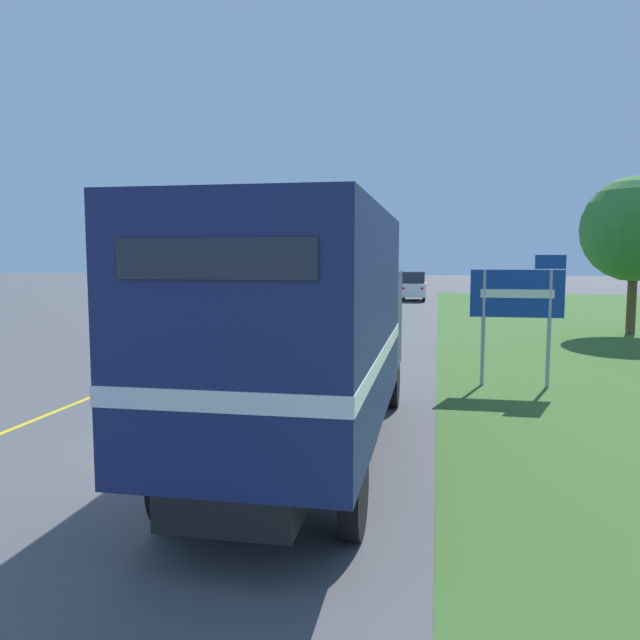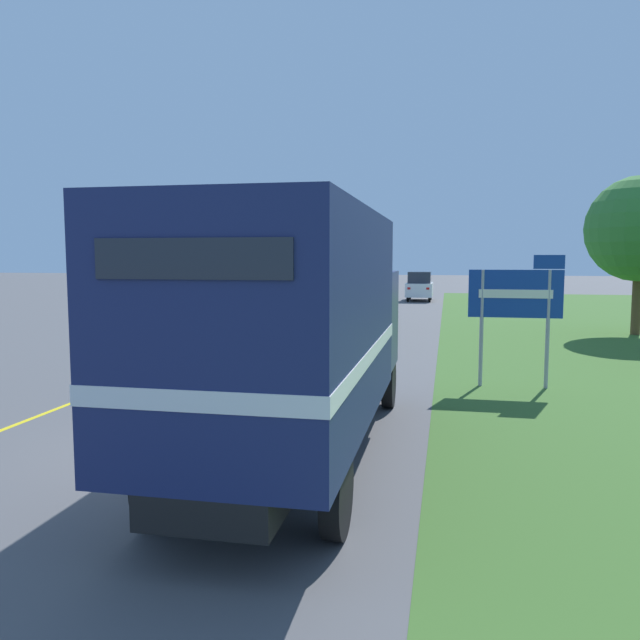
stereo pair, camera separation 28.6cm
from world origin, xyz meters
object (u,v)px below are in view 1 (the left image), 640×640
object	(u,v)px
lead_car_white	(313,304)
roadside_tree_mid	(635,229)
horse_trailer_truck	(305,327)
lead_car_white_ahead	(414,286)
highway_sign	(519,299)

from	to	relation	value
lead_car_white	roadside_tree_mid	bearing A→B (deg)	-0.86
horse_trailer_truck	lead_car_white_ahead	bearing A→B (deg)	89.59
lead_car_white_ahead	roadside_tree_mid	world-z (taller)	roadside_tree_mid
horse_trailer_truck	lead_car_white	distance (m)	18.15
lead_car_white	highway_sign	distance (m)	13.66
roadside_tree_mid	horse_trailer_truck	bearing A→B (deg)	-118.27
lead_car_white_ahead	roadside_tree_mid	xyz separation A→B (m)	(9.21, -17.85, 3.12)
lead_car_white	roadside_tree_mid	distance (m)	13.29
lead_car_white	highway_sign	world-z (taller)	highway_sign
lead_car_white	horse_trailer_truck	bearing A→B (deg)	-79.03
horse_trailer_truck	lead_car_white	size ratio (longest dim) A/B	2.00
lead_car_white_ahead	roadside_tree_mid	size ratio (longest dim) A/B	0.62
lead_car_white	roadside_tree_mid	world-z (taller)	roadside_tree_mid
horse_trailer_truck	roadside_tree_mid	size ratio (longest dim) A/B	1.31
horse_trailer_truck	lead_car_white	bearing A→B (deg)	100.97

